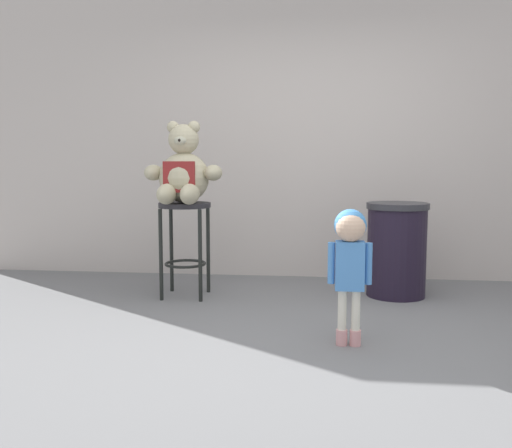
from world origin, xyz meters
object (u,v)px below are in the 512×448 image
(bar_stool_with_teddy, at_px, (185,229))
(child_walking, at_px, (350,247))
(trash_bin, at_px, (397,249))
(teddy_bear, at_px, (183,173))

(bar_stool_with_teddy, distance_m, child_walking, 1.72)
(child_walking, distance_m, trash_bin, 1.44)
(child_walking, height_order, trash_bin, child_walking)
(child_walking, bearing_deg, bar_stool_with_teddy, 28.41)
(bar_stool_with_teddy, bearing_deg, child_walking, -40.88)
(bar_stool_with_teddy, relative_size, child_walking, 0.94)
(bar_stool_with_teddy, distance_m, trash_bin, 1.79)
(teddy_bear, distance_m, child_walking, 1.75)
(bar_stool_with_teddy, distance_m, teddy_bear, 0.46)
(bar_stool_with_teddy, height_order, teddy_bear, teddy_bear)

